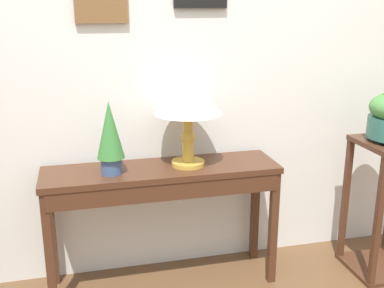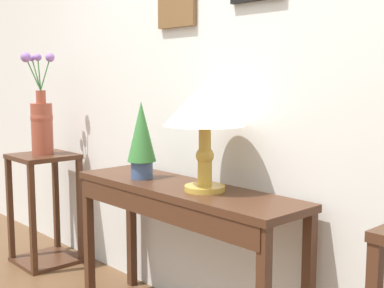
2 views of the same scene
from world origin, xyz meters
name	(u,v)px [view 1 (image 1 of 2)]	position (x,y,z in m)	size (l,w,h in m)	color
back_wall_with_art	(173,46)	(0.00, 1.50, 1.40)	(9.00, 0.13, 2.80)	silver
console_table	(162,186)	(-0.13, 1.21, 0.64)	(1.35, 0.36, 0.75)	#472819
table_lamp	(188,99)	(0.03, 1.23, 1.13)	(0.38, 0.38, 0.51)	gold
potted_plant_on_console	(110,135)	(-0.41, 1.20, 0.96)	(0.15, 0.15, 0.40)	#3D5684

